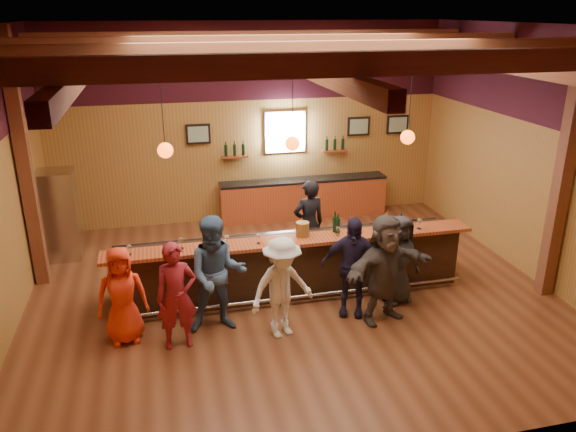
% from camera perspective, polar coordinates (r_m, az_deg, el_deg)
% --- Properties ---
extents(room, '(9.04, 9.00, 4.52)m').
position_cam_1_polar(room, '(9.03, 0.36, 10.63)').
color(room, brown).
rests_on(room, ground).
extents(bar_counter, '(6.30, 1.07, 1.11)m').
position_cam_1_polar(bar_counter, '(9.93, 0.30, -4.77)').
color(bar_counter, black).
rests_on(bar_counter, ground).
extents(back_bar_cabinet, '(4.00, 0.52, 0.95)m').
position_cam_1_polar(back_bar_cabinet, '(13.44, 1.59, 1.84)').
color(back_bar_cabinet, '#94391B').
rests_on(back_bar_cabinet, ground).
extents(window, '(0.95, 0.09, 0.95)m').
position_cam_1_polar(window, '(13.14, -0.30, 8.54)').
color(window, silver).
rests_on(window, room).
extents(framed_pictures, '(5.35, 0.05, 0.45)m').
position_cam_1_polar(framed_pictures, '(13.34, 3.38, 8.90)').
color(framed_pictures, black).
rests_on(framed_pictures, room).
extents(wine_shelves, '(3.00, 0.18, 0.30)m').
position_cam_1_polar(wine_shelves, '(13.17, -0.23, 6.65)').
color(wine_shelves, '#94391B').
rests_on(wine_shelves, room).
extents(pendant_lights, '(4.24, 0.24, 1.37)m').
position_cam_1_polar(pendant_lights, '(9.07, 0.44, 7.43)').
color(pendant_lights, black).
rests_on(pendant_lights, room).
extents(stainless_fridge, '(0.70, 0.70, 1.80)m').
position_cam_1_polar(stainless_fridge, '(11.99, -22.16, 0.11)').
color(stainless_fridge, silver).
rests_on(stainless_fridge, ground).
extents(customer_orange, '(0.78, 0.54, 1.52)m').
position_cam_1_polar(customer_orange, '(8.71, -16.52, -7.73)').
color(customer_orange, red).
rests_on(customer_orange, ground).
extents(customer_redvest, '(0.62, 0.43, 1.64)m').
position_cam_1_polar(customer_redvest, '(8.36, -11.26, -7.98)').
color(customer_redvest, maroon).
rests_on(customer_redvest, ground).
extents(customer_denim, '(0.95, 0.76, 1.87)m').
position_cam_1_polar(customer_denim, '(8.63, -7.20, -5.94)').
color(customer_denim, '#436086').
rests_on(customer_denim, ground).
extents(customer_white, '(1.17, 0.88, 1.61)m').
position_cam_1_polar(customer_white, '(8.47, -0.62, -7.29)').
color(customer_white, white).
rests_on(customer_white, ground).
extents(customer_navy, '(1.07, 0.76, 1.69)m').
position_cam_1_polar(customer_navy, '(9.09, 6.50, -5.12)').
color(customer_navy, '#211A35').
rests_on(customer_navy, ground).
extents(customer_brown, '(1.74, 0.98, 1.79)m').
position_cam_1_polar(customer_brown, '(8.97, 9.80, -5.31)').
color(customer_brown, '#4C413C').
rests_on(customer_brown, ground).
extents(customer_dark, '(0.85, 0.65, 1.55)m').
position_cam_1_polar(customer_dark, '(9.64, 11.18, -4.34)').
color(customer_dark, '#2A2A2C').
rests_on(customer_dark, ground).
extents(bartender, '(0.70, 0.52, 1.74)m').
position_cam_1_polar(bartender, '(10.70, 2.13, -0.84)').
color(bartender, black).
rests_on(bartender, ground).
extents(ice_bucket, '(0.23, 0.23, 0.25)m').
position_cam_1_polar(ice_bucket, '(9.48, 1.48, -1.34)').
color(ice_bucket, brown).
rests_on(ice_bucket, bar_counter).
extents(bottle_a, '(0.08, 0.08, 0.35)m').
position_cam_1_polar(bottle_a, '(9.63, 5.07, -0.97)').
color(bottle_a, black).
rests_on(bottle_a, bar_counter).
extents(bottle_b, '(0.08, 0.08, 0.37)m').
position_cam_1_polar(bottle_b, '(9.68, 4.79, -0.81)').
color(bottle_b, black).
rests_on(bottle_b, bar_counter).
extents(glass_a, '(0.08, 0.08, 0.17)m').
position_cam_1_polar(glass_a, '(9.11, -15.85, -3.08)').
color(glass_a, silver).
rests_on(glass_a, bar_counter).
extents(glass_b, '(0.09, 0.09, 0.19)m').
position_cam_1_polar(glass_b, '(9.14, -10.82, -2.49)').
color(glass_b, silver).
rests_on(glass_b, bar_counter).
extents(glass_c, '(0.08, 0.08, 0.18)m').
position_cam_1_polar(glass_c, '(9.08, -8.03, -2.51)').
color(glass_c, silver).
rests_on(glass_c, bar_counter).
extents(glass_d, '(0.09, 0.09, 0.20)m').
position_cam_1_polar(glass_d, '(9.11, -6.26, -2.28)').
color(glass_d, silver).
rests_on(glass_d, bar_counter).
extents(glass_e, '(0.08, 0.08, 0.17)m').
position_cam_1_polar(glass_e, '(9.19, -3.04, -2.09)').
color(glass_e, silver).
rests_on(glass_e, bar_counter).
extents(glass_f, '(0.07, 0.07, 0.16)m').
position_cam_1_polar(glass_f, '(9.53, 5.10, -1.34)').
color(glass_f, silver).
rests_on(glass_f, bar_counter).
extents(glass_g, '(0.08, 0.08, 0.18)m').
position_cam_1_polar(glass_g, '(9.88, 9.06, -0.63)').
color(glass_g, silver).
rests_on(glass_g, bar_counter).
extents(glass_h, '(0.09, 0.09, 0.20)m').
position_cam_1_polar(glass_h, '(10.04, 13.22, -0.54)').
color(glass_h, silver).
rests_on(glass_h, bar_counter).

